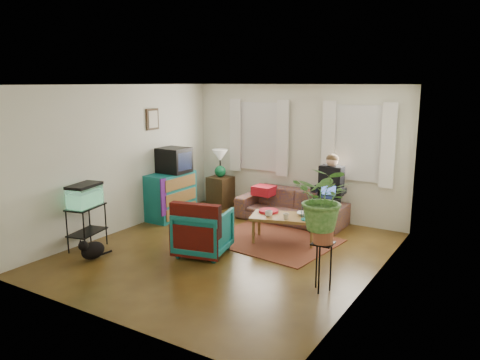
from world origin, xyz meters
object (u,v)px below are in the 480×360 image
Objects in this scene: dresser at (171,196)px; side_table at (220,192)px; aquarium_stand at (87,228)px; armchair at (203,230)px; coffee_table at (284,229)px; plant_stand at (322,267)px; sofa at (291,201)px.

side_table is at bearing 75.19° from dresser.
armchair reaches higher than aquarium_stand.
dresser is at bearing -49.23° from armchair.
aquarium_stand is 3.22m from coffee_table.
side_table is 4.43m from plant_stand.
sofa is at bearing 42.82° from aquarium_stand.
sofa reaches higher than armchair.
side_table is 0.65× the size of dresser.
armchair is 0.71× the size of coffee_table.
sofa is 3.75m from aquarium_stand.
aquarium_stand is at bearing -159.78° from coffee_table.
armchair is (1.70, -1.26, -0.06)m from dresser.
plant_stand is (3.78, -1.55, -0.13)m from dresser.
plant_stand reaches higher than coffee_table.
armchair is 1.20× the size of plant_stand.
side_table is 3.32m from aquarium_stand.
sofa is 1.90× the size of coffee_table.
dresser is at bearing 77.28° from aquarium_stand.
dresser reaches higher than armchair.
coffee_table is at bearing -31.31° from side_table.
side_table is 2.84m from armchair.
coffee_table is at bearing -69.05° from sofa.
sofa is 3.19× the size of side_table.
dresser is 1.29× the size of armchair.
armchair is at bearing 12.84° from aquarium_stand.
aquarium_stand is (-0.35, -3.30, 0.03)m from side_table.
coffee_table is at bearing 25.22° from aquarium_stand.
plant_stand is at bearing 159.29° from armchair.
aquarium_stand is at bearing -172.24° from plant_stand.
aquarium_stand is (-2.13, -3.08, -0.05)m from sofa.
side_table reaches higher than coffee_table.
aquarium_stand is at bearing -89.68° from dresser.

